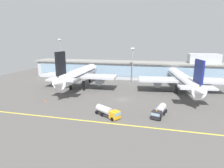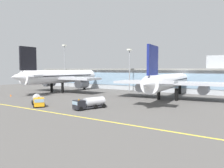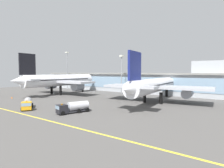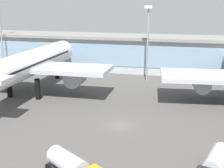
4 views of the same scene
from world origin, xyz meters
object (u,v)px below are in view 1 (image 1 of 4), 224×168
fuel_tanker_truck (159,111)px  apron_light_mast_centre (133,59)px  airliner_near_right (182,79)px  safety_cone (46,101)px  airliner_near_left (79,75)px  baggage_tug_near (108,112)px  apron_light_mast_west (61,53)px

fuel_tanker_truck → apron_light_mast_centre: size_ratio=0.49×
airliner_near_right → safety_cone: size_ratio=72.37×
fuel_tanker_truck → safety_cone: 41.90m
airliner_near_right → fuel_tanker_truck: (-10.03, -30.34, -4.47)m
airliner_near_left → apron_light_mast_centre: (23.36, 18.92, 6.18)m
baggage_tug_near → safety_cone: 27.84m
fuel_tanker_truck → apron_light_mast_west: (-58.65, 47.61, 14.17)m
airliner_near_right → airliner_near_left: bearing=88.8°
fuel_tanker_truck → apron_light_mast_west: apron_light_mast_west is taller
apron_light_mast_centre → safety_cone: bearing=-124.3°
safety_cone → apron_light_mast_centre: bearing=55.7°
baggage_tug_near → apron_light_mast_west: (-43.57, 51.74, 14.17)m
airliner_near_left → apron_light_mast_centre: bearing=-52.4°
airliner_near_right → fuel_tanker_truck: size_ratio=5.63×
baggage_tug_near → apron_light_mast_west: apron_light_mast_west is taller
airliner_near_right → baggage_tug_near: (-25.12, -34.47, -4.47)m
fuel_tanker_truck → baggage_tug_near: (-15.08, -4.13, 0.00)m
airliner_near_right → baggage_tug_near: size_ratio=5.91×
apron_light_mast_west → airliner_near_left: bearing=-46.1°
airliner_near_right → baggage_tug_near: 42.89m
baggage_tug_near → apron_light_mast_centre: size_ratio=0.46×
fuel_tanker_truck → safety_cone: fuel_tanker_truck is taller
baggage_tug_near → apron_light_mast_centre: bearing=121.3°
apron_light_mast_centre → airliner_near_right: bearing=-30.4°
airliner_near_left → safety_cone: (-4.27, -21.62, -6.43)m
apron_light_mast_west → fuel_tanker_truck: bearing=-39.1°
airliner_near_left → fuel_tanker_truck: airliner_near_left is taller
fuel_tanker_truck → safety_cone: (-41.70, 3.95, -1.14)m
airliner_near_left → apron_light_mast_west: size_ratio=2.03×
fuel_tanker_truck → baggage_tug_near: size_ratio=1.05×
baggage_tug_near → apron_light_mast_centre: (1.02, 48.63, 11.47)m
airliner_near_left → fuel_tanker_truck: (37.42, -25.57, -5.29)m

